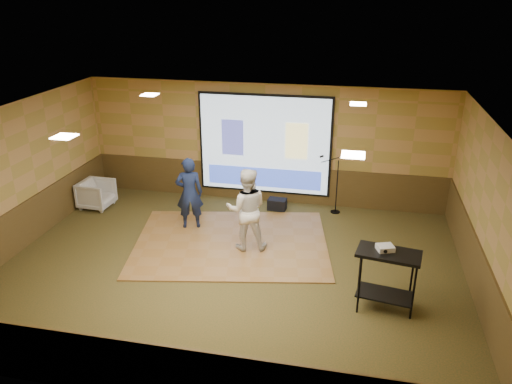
% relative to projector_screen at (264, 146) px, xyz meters
% --- Properties ---
extents(ground, '(9.00, 9.00, 0.00)m').
position_rel_projector_screen_xyz_m(ground, '(0.00, -3.44, -1.47)').
color(ground, '#2C3A1A').
rests_on(ground, ground).
extents(room_shell, '(9.04, 7.04, 3.02)m').
position_rel_projector_screen_xyz_m(room_shell, '(0.00, -3.44, 0.62)').
color(room_shell, tan).
rests_on(room_shell, ground).
extents(wainscot_back, '(9.00, 0.04, 0.95)m').
position_rel_projector_screen_xyz_m(wainscot_back, '(0.00, 0.04, -1.00)').
color(wainscot_back, '#4B3919').
rests_on(wainscot_back, ground).
extents(wainscot_front, '(9.00, 0.04, 0.95)m').
position_rel_projector_screen_xyz_m(wainscot_front, '(0.00, -6.92, -1.00)').
color(wainscot_front, '#4B3919').
rests_on(wainscot_front, ground).
extents(wainscot_left, '(0.04, 7.00, 0.95)m').
position_rel_projector_screen_xyz_m(wainscot_left, '(-4.48, -3.44, -1.00)').
color(wainscot_left, '#4B3919').
rests_on(wainscot_left, ground).
extents(wainscot_right, '(0.04, 7.00, 0.95)m').
position_rel_projector_screen_xyz_m(wainscot_right, '(4.48, -3.44, -1.00)').
color(wainscot_right, '#4B3919').
rests_on(wainscot_right, ground).
extents(projector_screen, '(3.32, 0.06, 2.52)m').
position_rel_projector_screen_xyz_m(projector_screen, '(0.00, 0.00, 0.00)').
color(projector_screen, black).
rests_on(projector_screen, room_shell).
extents(downlight_nw, '(0.32, 0.32, 0.02)m').
position_rel_projector_screen_xyz_m(downlight_nw, '(-2.20, -1.64, 1.50)').
color(downlight_nw, '#FFE6BF').
rests_on(downlight_nw, room_shell).
extents(downlight_ne, '(0.32, 0.32, 0.02)m').
position_rel_projector_screen_xyz_m(downlight_ne, '(2.20, -1.64, 1.50)').
color(downlight_ne, '#FFE6BF').
rests_on(downlight_ne, room_shell).
extents(downlight_sw, '(0.32, 0.32, 0.02)m').
position_rel_projector_screen_xyz_m(downlight_sw, '(-2.20, -4.94, 1.50)').
color(downlight_sw, '#FFE6BF').
rests_on(downlight_sw, room_shell).
extents(downlight_se, '(0.32, 0.32, 0.02)m').
position_rel_projector_screen_xyz_m(downlight_se, '(2.20, -4.94, 1.50)').
color(downlight_se, '#FFE6BF').
rests_on(downlight_se, room_shell).
extents(dance_floor, '(4.59, 3.81, 0.03)m').
position_rel_projector_screen_xyz_m(dance_floor, '(-0.25, -2.42, -1.46)').
color(dance_floor, olive).
rests_on(dance_floor, ground).
extents(player_left, '(0.70, 0.56, 1.65)m').
position_rel_projector_screen_xyz_m(player_left, '(-1.34, -1.87, -0.62)').
color(player_left, '#162144').
rests_on(player_left, dance_floor).
extents(player_right, '(0.97, 0.83, 1.75)m').
position_rel_projector_screen_xyz_m(player_right, '(0.14, -2.57, -0.57)').
color(player_right, silver).
rests_on(player_right, dance_floor).
extents(av_table, '(1.03, 0.54, 1.09)m').
position_rel_projector_screen_xyz_m(av_table, '(2.90, -4.14, -0.69)').
color(av_table, black).
rests_on(av_table, ground).
extents(projector, '(0.33, 0.30, 0.09)m').
position_rel_projector_screen_xyz_m(projector, '(2.83, -4.09, -0.34)').
color(projector, silver).
rests_on(projector, av_table).
extents(mic_stand, '(0.57, 0.23, 1.45)m').
position_rel_projector_screen_xyz_m(mic_stand, '(1.79, -0.34, -0.98)').
color(mic_stand, black).
rests_on(mic_stand, ground).
extents(banquet_chair, '(0.80, 0.78, 0.69)m').
position_rel_projector_screen_xyz_m(banquet_chair, '(-4.00, -1.25, -1.13)').
color(banquet_chair, gray).
rests_on(banquet_chair, ground).
extents(duffel_bag, '(0.46, 0.33, 0.28)m').
position_rel_projector_screen_xyz_m(duffel_bag, '(0.42, -0.47, -1.34)').
color(duffel_bag, black).
rests_on(duffel_bag, ground).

